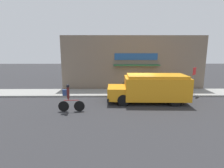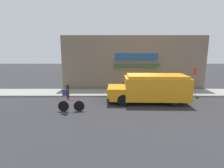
{
  "view_description": "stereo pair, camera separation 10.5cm",
  "coord_description": "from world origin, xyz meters",
  "px_view_note": "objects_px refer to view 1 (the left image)",
  "views": [
    {
      "loc": [
        -2.14,
        -13.42,
        3.66
      ],
      "look_at": [
        -2.02,
        -0.2,
        1.1
      ],
      "focal_mm": 28.0,
      "sensor_mm": 36.0,
      "label": 1
    },
    {
      "loc": [
        -2.03,
        -13.42,
        3.66
      ],
      "look_at": [
        -2.02,
        -0.2,
        1.1
      ],
      "focal_mm": 28.0,
      "sensor_mm": 36.0,
      "label": 2
    }
  ],
  "objects_px": {
    "school_bus": "(151,88)",
    "cyclist": "(69,99)",
    "stop_sign_post": "(194,76)",
    "trash_bin": "(125,87)"
  },
  "relations": [
    {
      "from": "stop_sign_post",
      "to": "trash_bin",
      "type": "xyz_separation_m",
      "value": [
        -5.52,
        0.71,
        -1.12
      ]
    },
    {
      "from": "school_bus",
      "to": "stop_sign_post",
      "type": "height_order",
      "value": "stop_sign_post"
    },
    {
      "from": "school_bus",
      "to": "trash_bin",
      "type": "xyz_separation_m",
      "value": [
        -1.59,
        2.68,
        -0.54
      ]
    },
    {
      "from": "school_bus",
      "to": "cyclist",
      "type": "bearing_deg",
      "value": -158.71
    },
    {
      "from": "school_bus",
      "to": "stop_sign_post",
      "type": "relative_size",
      "value": 2.54
    },
    {
      "from": "cyclist",
      "to": "trash_bin",
      "type": "relative_size",
      "value": 2.26
    },
    {
      "from": "school_bus",
      "to": "cyclist",
      "type": "relative_size",
      "value": 3.35
    },
    {
      "from": "trash_bin",
      "to": "school_bus",
      "type": "bearing_deg",
      "value": -59.34
    },
    {
      "from": "cyclist",
      "to": "stop_sign_post",
      "type": "xyz_separation_m",
      "value": [
        9.29,
        3.88,
        0.8
      ]
    },
    {
      "from": "cyclist",
      "to": "stop_sign_post",
      "type": "bearing_deg",
      "value": 20.58
    }
  ]
}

